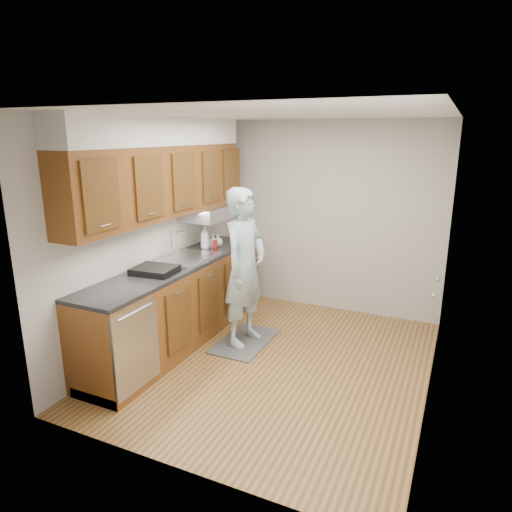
{
  "coord_description": "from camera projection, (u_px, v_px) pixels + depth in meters",
  "views": [
    {
      "loc": [
        1.62,
        -4.03,
        2.34
      ],
      "look_at": [
        -0.35,
        0.25,
        1.06
      ],
      "focal_mm": 32.0,
      "sensor_mm": 36.0,
      "label": 1
    }
  ],
  "objects": [
    {
      "name": "upper_cabinets",
      "position": [
        164.0,
        170.0,
        4.86
      ],
      "size": [
        0.47,
        2.8,
        1.21
      ],
      "color": "brown",
      "rests_on": "wall_left"
    },
    {
      "name": "soap_bottle_a",
      "position": [
        205.0,
        237.0,
        5.61
      ],
      "size": [
        0.16,
        0.16,
        0.3
      ],
      "primitive_type": "imported",
      "rotation": [
        0.0,
        0.0,
        0.61
      ],
      "color": "silver",
      "rests_on": "counter"
    },
    {
      "name": "closet_door",
      "position": [
        439.0,
        280.0,
        4.19
      ],
      "size": [
        0.02,
        1.22,
        2.05
      ],
      "primitive_type": "cube",
      "color": "silver",
      "rests_on": "wall_right"
    },
    {
      "name": "dish_rack",
      "position": [
        155.0,
        270.0,
        4.67
      ],
      "size": [
        0.45,
        0.39,
        0.07
      ],
      "primitive_type": "cube",
      "rotation": [
        0.0,
        0.0,
        0.09
      ],
      "color": "black",
      "rests_on": "counter"
    },
    {
      "name": "wall_back",
      "position": [
        328.0,
        218.0,
        6.0
      ],
      "size": [
        3.0,
        0.02,
        2.5
      ],
      "primitive_type": "cube",
      "color": "#B5B1AA",
      "rests_on": "floor"
    },
    {
      "name": "wall_left",
      "position": [
        153.0,
        233.0,
        5.08
      ],
      "size": [
        0.02,
        3.5,
        2.5
      ],
      "primitive_type": "cube",
      "color": "#B5B1AA",
      "rests_on": "floor"
    },
    {
      "name": "soap_bottle_c",
      "position": [
        218.0,
        240.0,
        5.77
      ],
      "size": [
        0.17,
        0.17,
        0.16
      ],
      "primitive_type": "imported",
      "rotation": [
        0.0,
        0.0,
        0.73
      ],
      "color": "silver",
      "rests_on": "counter"
    },
    {
      "name": "wall_right",
      "position": [
        441.0,
        265.0,
        3.87
      ],
      "size": [
        0.02,
        3.5,
        2.5
      ],
      "primitive_type": "cube",
      "color": "#B5B1AA",
      "rests_on": "floor"
    },
    {
      "name": "soda_can",
      "position": [
        215.0,
        245.0,
        5.59
      ],
      "size": [
        0.08,
        0.08,
        0.12
      ],
      "primitive_type": "cylinder",
      "rotation": [
        0.0,
        0.0,
        -0.33
      ],
      "color": "#B1231E",
      "rests_on": "counter"
    },
    {
      "name": "counter",
      "position": [
        178.0,
        301.0,
        5.15
      ],
      "size": [
        0.64,
        2.8,
        1.3
      ],
      "color": "brown",
      "rests_on": "floor"
    },
    {
      "name": "soap_bottle_b",
      "position": [
        213.0,
        241.0,
        5.7
      ],
      "size": [
        0.08,
        0.08,
        0.17
      ],
      "primitive_type": "imported",
      "rotation": [
        0.0,
        0.0,
        -0.07
      ],
      "color": "silver",
      "rests_on": "counter"
    },
    {
      "name": "floor",
      "position": [
        276.0,
        362.0,
        4.8
      ],
      "size": [
        3.5,
        3.5,
        0.0
      ],
      "primitive_type": "plane",
      "color": "#9D6C3B",
      "rests_on": "ground"
    },
    {
      "name": "ceiling",
      "position": [
        279.0,
        114.0,
        4.14
      ],
      "size": [
        3.5,
        3.5,
        0.0
      ],
      "primitive_type": "plane",
      "rotation": [
        3.14,
        0.0,
        0.0
      ],
      "color": "white",
      "rests_on": "wall_left"
    },
    {
      "name": "floor_mat",
      "position": [
        245.0,
        341.0,
        5.25
      ],
      "size": [
        0.53,
        0.89,
        0.02
      ],
      "primitive_type": "cube",
      "rotation": [
        0.0,
        0.0,
        -0.01
      ],
      "color": "#58585A",
      "rests_on": "floor"
    },
    {
      "name": "person",
      "position": [
        245.0,
        257.0,
        4.99
      ],
      "size": [
        0.55,
        0.76,
        2.0
      ],
      "primitive_type": "imported",
      "rotation": [
        0.0,
        0.0,
        1.45
      ],
      "color": "#9FBCC2",
      "rests_on": "floor_mat"
    }
  ]
}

